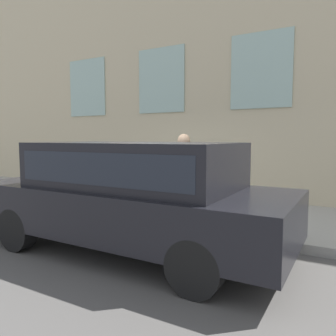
{
  "coord_description": "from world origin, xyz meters",
  "views": [
    {
      "loc": [
        -5.15,
        -3.51,
        1.74
      ],
      "look_at": [
        0.87,
        -0.08,
        1.11
      ],
      "focal_mm": 35.0,
      "sensor_mm": 36.0,
      "label": 1
    }
  ],
  "objects": [
    {
      "name": "ground_plane",
      "position": [
        0.0,
        0.0,
        0.0
      ],
      "size": [
        80.0,
        80.0,
        0.0
      ],
      "primitive_type": "plane",
      "color": "#514F4C"
    },
    {
      "name": "sidewalk",
      "position": [
        1.56,
        0.0,
        0.08
      ],
      "size": [
        3.12,
        60.0,
        0.16
      ],
      "color": "#9E9B93",
      "rests_on": "ground_plane"
    },
    {
      "name": "building_facade",
      "position": [
        3.27,
        -0.0,
        3.6
      ],
      "size": [
        0.33,
        40.0,
        7.21
      ],
      "color": "#C6B793",
      "rests_on": "ground_plane"
    },
    {
      "name": "fire_hydrant",
      "position": [
        0.6,
        0.16,
        0.54
      ],
      "size": [
        0.33,
        0.44,
        0.74
      ],
      "color": "#2D7260",
      "rests_on": "sidewalk"
    },
    {
      "name": "person",
      "position": [
        1.14,
        -0.31,
        1.16
      ],
      "size": [
        0.4,
        0.27,
        1.67
      ],
      "rotation": [
        0.0,
        0.0,
        -0.91
      ],
      "color": "#998466",
      "rests_on": "sidewalk"
    },
    {
      "name": "parked_truck_charcoal_near",
      "position": [
        -1.15,
        -0.59,
        0.96
      ],
      "size": [
        1.92,
        4.89,
        1.68
      ],
      "color": "black",
      "rests_on": "ground_plane"
    }
  ]
}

